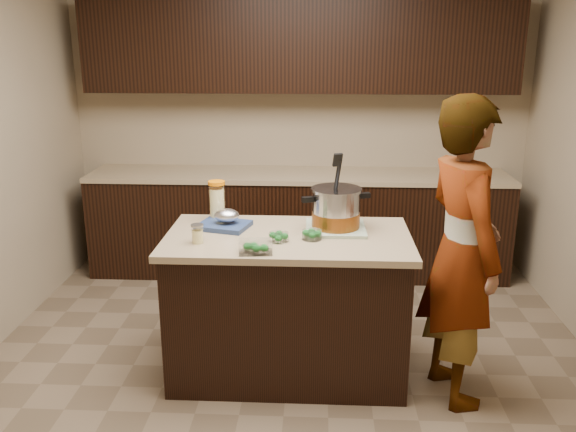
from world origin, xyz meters
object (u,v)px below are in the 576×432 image
lemonade_pitcher (217,203)px  person (462,253)px  island (288,304)px  stock_pot (336,211)px

lemonade_pitcher → person: (1.45, -0.47, -0.14)m
island → stock_pot: 0.65m
island → person: person is taller
person → island: bearing=64.1°
island → stock_pot: stock_pot is taller
lemonade_pitcher → person: 1.53m
island → lemonade_pitcher: 0.78m
island → stock_pot: (0.29, 0.12, 0.57)m
island → person: (0.98, -0.19, 0.43)m
lemonade_pitcher → person: bearing=-17.9°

